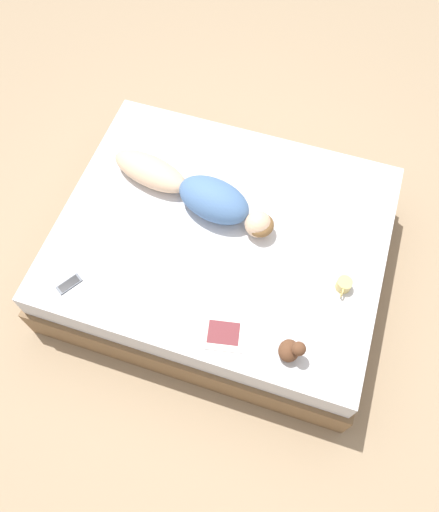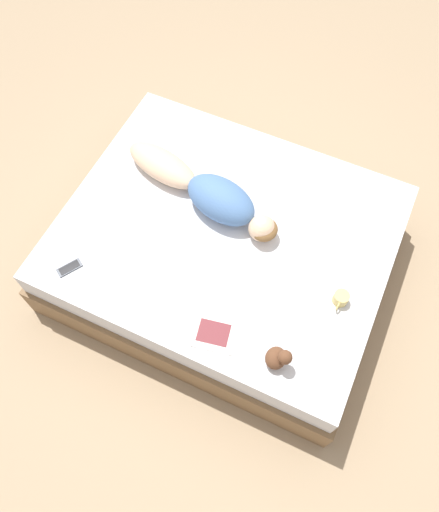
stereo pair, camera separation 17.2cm
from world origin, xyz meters
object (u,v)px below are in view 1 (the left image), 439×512
at_px(coffee_mug, 344,285).
at_px(open_magazine, 226,316).
at_px(cell_phone, 69,284).
at_px(person, 197,193).

bearing_deg(coffee_mug, open_magazine, -57.11).
distance_m(open_magazine, cell_phone, 0.97).
distance_m(open_magazine, coffee_mug, 0.74).
relative_size(open_magazine, coffee_mug, 3.64).
relative_size(open_magazine, cell_phone, 2.86).
bearing_deg(person, cell_phone, -21.21).
bearing_deg(open_magazine, coffee_mug, 111.76).
distance_m(coffee_mug, cell_phone, 1.66).
distance_m(person, cell_phone, 0.98).
bearing_deg(cell_phone, coffee_mug, 49.29).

